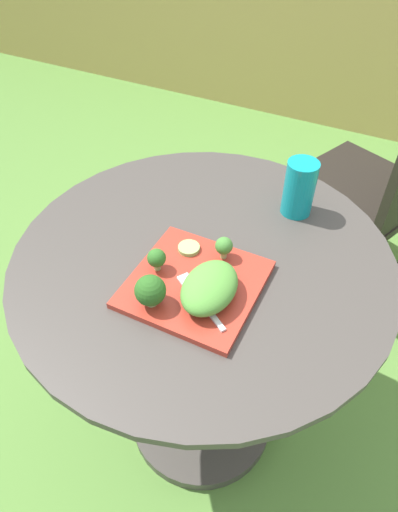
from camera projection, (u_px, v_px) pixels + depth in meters
ground_plane at (201, 419)px, 1.49m from camera, size 12.00×12.00×0.00m
bamboo_fence at (379, 19)px, 2.39m from camera, size 8.00×0.08×1.26m
patio_table at (202, 338)px, 1.17m from camera, size 0.81×0.81×0.75m
patio_chair at (388, 179)px, 1.54m from camera, size 0.58×0.58×0.90m
salad_plate at (195, 284)px, 0.89m from camera, size 0.25×0.25×0.01m
drinking_glass at (299, 191)px, 1.03m from camera, size 0.07×0.07×0.13m
fork at (198, 296)px, 0.86m from camera, size 0.14×0.10×0.00m
lettuce_mound at (210, 287)px, 0.84m from camera, size 0.10×0.14×0.06m
broccoli_floret_0 at (224, 246)px, 0.92m from camera, size 0.04×0.04×0.05m
broccoli_floret_1 at (150, 291)px, 0.82m from camera, size 0.06×0.06×0.07m
broccoli_floret_2 at (157, 258)px, 0.89m from camera, size 0.04×0.04×0.05m
cucumber_slice_0 at (189, 248)px, 0.95m from camera, size 0.05×0.05×0.01m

